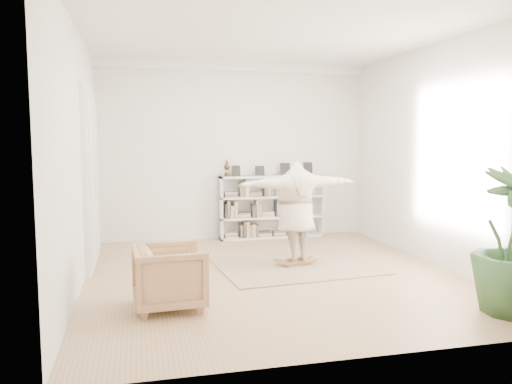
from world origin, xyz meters
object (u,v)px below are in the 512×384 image
bookshelf (272,207)px  armchair (170,277)px  person (296,209)px  rocker_board (296,262)px

bookshelf → armchair: 4.63m
bookshelf → armchair: size_ratio=2.59×
bookshelf → armchair: bookshelf is taller
armchair → person: 2.71m
bookshelf → person: person is taller
rocker_board → person: bearing=21.3°
person → rocker_board: bearing=21.3°
armchair → person: bearing=-56.4°
bookshelf → rocker_board: (-0.24, -2.37, -0.57)m
armchair → rocker_board: bearing=-56.4°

